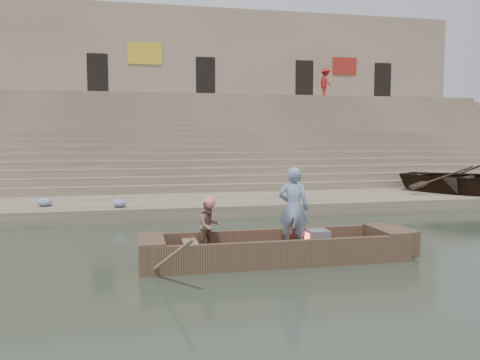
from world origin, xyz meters
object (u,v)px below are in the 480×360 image
object	(u,v)px
main_rowboat	(274,256)
rowing_man	(209,226)
standing_man	(294,208)
television	(317,239)
beached_rowboat	(474,179)
pedestrian	(325,82)

from	to	relation	value
main_rowboat	rowing_man	size ratio (longest dim) A/B	4.58
main_rowboat	standing_man	distance (m)	1.08
television	beached_rowboat	xyz separation A→B (m)	(8.97, 6.66, 0.54)
standing_man	beached_rowboat	world-z (taller)	standing_man
pedestrian	television	bearing A→B (deg)	151.16
standing_man	television	size ratio (longest dim) A/B	3.81
main_rowboat	pedestrian	world-z (taller)	pedestrian
rowing_man	pedestrian	xyz separation A→B (m)	(10.80, 20.63, 5.37)
rowing_man	television	size ratio (longest dim) A/B	2.37
standing_man	beached_rowboat	distance (m)	11.54
rowing_man	television	xyz separation A→B (m)	(2.29, -0.20, -0.35)
rowing_man	beached_rowboat	distance (m)	12.99
standing_man	beached_rowboat	xyz separation A→B (m)	(9.47, 6.59, -0.14)
main_rowboat	beached_rowboat	size ratio (longest dim) A/B	0.93
standing_man	rowing_man	distance (m)	1.82
television	pedestrian	world-z (taller)	pedestrian
standing_man	rowing_man	world-z (taller)	standing_man
standing_man	television	distance (m)	0.85
standing_man	rowing_man	xyz separation A→B (m)	(-1.79, 0.12, -0.33)
rowing_man	pedestrian	distance (m)	23.90
pedestrian	main_rowboat	bearing A→B (deg)	148.98
beached_rowboat	pedestrian	bearing A→B (deg)	53.49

